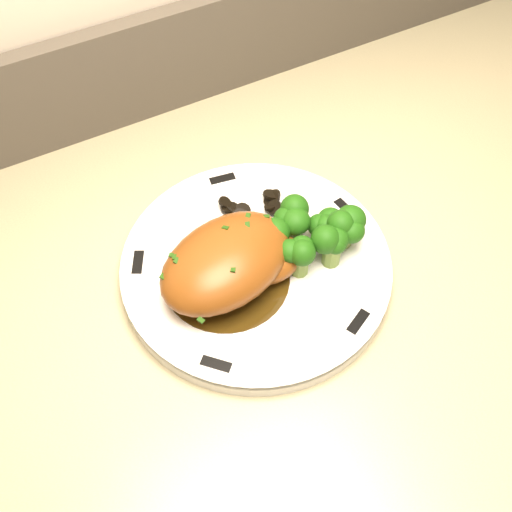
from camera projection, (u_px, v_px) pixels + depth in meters
name	position (u px, v px, depth m)	size (l,w,h in m)	color
plate	(256.00, 267.00, 0.60)	(0.25, 0.25, 0.02)	white
rim_accent_0	(222.00, 179.00, 0.66)	(0.03, 0.01, 0.00)	black
rim_accent_1	(138.00, 262.00, 0.60)	(0.03, 0.01, 0.00)	black
rim_accent_2	(216.00, 364.00, 0.53)	(0.03, 0.01, 0.00)	black
rim_accent_3	(358.00, 322.00, 0.56)	(0.03, 0.01, 0.00)	black
rim_accent_4	(345.00, 208.00, 0.63)	(0.03, 0.01, 0.00)	black
gravy_pool	(227.00, 278.00, 0.58)	(0.12, 0.12, 0.00)	#312109
chicken_breast	(231.00, 262.00, 0.57)	(0.15, 0.12, 0.05)	brown
mushroom_pile	(255.00, 215.00, 0.62)	(0.07, 0.05, 0.02)	black
broccoli_florets	(310.00, 235.00, 0.59)	(0.09, 0.07, 0.04)	olive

